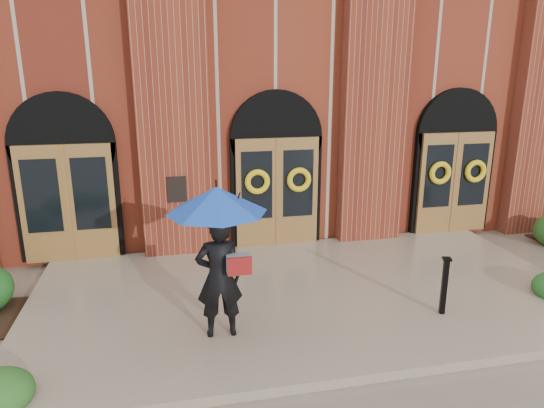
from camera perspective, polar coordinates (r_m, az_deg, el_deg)
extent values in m
plane|color=gray|center=(9.11, 4.46, -11.38)|extent=(90.00, 90.00, 0.00)
cube|color=gray|center=(9.20, 4.20, -10.55)|extent=(10.00, 5.30, 0.15)
cube|color=maroon|center=(16.84, -4.19, 13.45)|extent=(16.00, 12.00, 7.00)
cube|color=black|center=(10.52, -11.12, 1.71)|extent=(0.40, 0.05, 0.55)
cube|color=maroon|center=(10.50, -11.70, 11.88)|extent=(1.50, 0.45, 7.00)
cube|color=maroon|center=(11.48, 11.90, 12.17)|extent=(1.50, 0.45, 7.00)
cube|color=olive|center=(11.02, -22.85, 0.04)|extent=(1.90, 0.10, 2.50)
cylinder|color=black|center=(10.91, -23.42, 6.57)|extent=(2.10, 0.22, 2.10)
cube|color=olive|center=(11.08, 0.61, 1.37)|extent=(1.90, 0.10, 2.50)
cylinder|color=black|center=(10.97, 0.47, 7.89)|extent=(2.10, 0.22, 2.10)
cube|color=olive|center=(12.83, 20.63, 2.33)|extent=(1.90, 0.10, 2.50)
cylinder|color=black|center=(12.74, 20.83, 7.96)|extent=(2.10, 0.22, 2.10)
torus|color=yellow|center=(10.80, -1.73, 2.63)|extent=(0.57, 0.13, 0.57)
torus|color=yellow|center=(11.01, 3.20, 2.86)|extent=(0.57, 0.13, 0.57)
torus|color=yellow|center=(12.41, 19.19, 3.47)|extent=(0.57, 0.13, 0.57)
torus|color=yellow|center=(12.94, 22.84, 3.58)|extent=(0.57, 0.13, 0.57)
imported|color=black|center=(7.40, -6.25, -8.56)|extent=(0.70, 0.47, 1.91)
cone|color=#1646B0|center=(7.00, -6.54, 0.52)|extent=(1.50, 1.50, 0.38)
cylinder|color=black|center=(7.10, -5.97, -3.53)|extent=(0.02, 0.02, 0.63)
cube|color=#A0A2A5|center=(7.19, -3.93, -7.02)|extent=(0.36, 0.18, 0.28)
cube|color=maroon|center=(7.10, -3.81, -7.34)|extent=(0.36, 0.03, 0.28)
cube|color=black|center=(8.65, 19.60, -9.18)|extent=(0.11, 0.11, 0.96)
cube|color=black|center=(8.46, 19.90, -6.10)|extent=(0.17, 0.17, 0.04)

